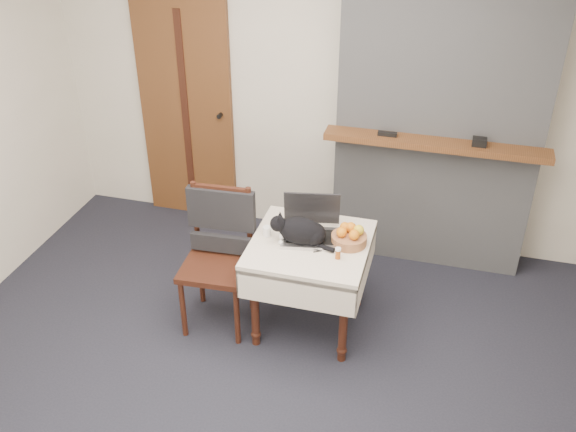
# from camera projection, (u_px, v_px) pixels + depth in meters

# --- Properties ---
(ground) EXTENTS (4.50, 4.50, 0.00)m
(ground) POSITION_uv_depth(u_px,v_px,m) (252.00, 390.00, 4.07)
(ground) COLOR black
(ground) RESTS_ON ground
(room_shell) EXTENTS (4.52, 4.01, 2.61)m
(room_shell) POSITION_uv_depth(u_px,v_px,m) (269.00, 102.00, 3.54)
(room_shell) COLOR beige
(room_shell) RESTS_ON ground
(door) EXTENTS (0.82, 0.10, 2.00)m
(door) POSITION_uv_depth(u_px,v_px,m) (186.00, 110.00, 5.45)
(door) COLOR brown
(door) RESTS_ON ground
(chimney) EXTENTS (1.62, 0.48, 2.60)m
(chimney) POSITION_uv_depth(u_px,v_px,m) (441.00, 107.00, 4.72)
(chimney) COLOR gray
(chimney) RESTS_ON ground
(side_table) EXTENTS (0.78, 0.78, 0.70)m
(side_table) POSITION_uv_depth(u_px,v_px,m) (310.00, 256.00, 4.32)
(side_table) COLOR #37140F
(side_table) RESTS_ON ground
(laptop) EXTENTS (0.43, 0.39, 0.28)m
(laptop) POSITION_uv_depth(u_px,v_px,m) (311.00, 226.00, 4.30)
(laptop) COLOR #B7B7BC
(laptop) RESTS_ON side_table
(cat) EXTENTS (0.45, 0.21, 0.22)m
(cat) POSITION_uv_depth(u_px,v_px,m) (302.00, 231.00, 4.20)
(cat) COLOR black
(cat) RESTS_ON side_table
(cream_jar) EXTENTS (0.06, 0.06, 0.07)m
(cream_jar) POSITION_uv_depth(u_px,v_px,m) (267.00, 231.00, 4.31)
(cream_jar) COLOR white
(cream_jar) RESTS_ON side_table
(pill_bottle) EXTENTS (0.04, 0.04, 0.08)m
(pill_bottle) POSITION_uv_depth(u_px,v_px,m) (338.00, 253.00, 4.08)
(pill_bottle) COLOR #984712
(pill_bottle) RESTS_ON side_table
(fruit_basket) EXTENTS (0.24, 0.24, 0.13)m
(fruit_basket) POSITION_uv_depth(u_px,v_px,m) (349.00, 237.00, 4.22)
(fruit_basket) COLOR #AC6E45
(fruit_basket) RESTS_ON side_table
(desk_clutter) EXTENTS (0.13, 0.05, 0.01)m
(desk_clutter) POSITION_uv_depth(u_px,v_px,m) (331.00, 245.00, 4.23)
(desk_clutter) COLOR black
(desk_clutter) RESTS_ON side_table
(chair) EXTENTS (0.48, 0.47, 1.02)m
(chair) POSITION_uv_depth(u_px,v_px,m) (219.00, 238.00, 4.39)
(chair) COLOR #37140F
(chair) RESTS_ON ground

